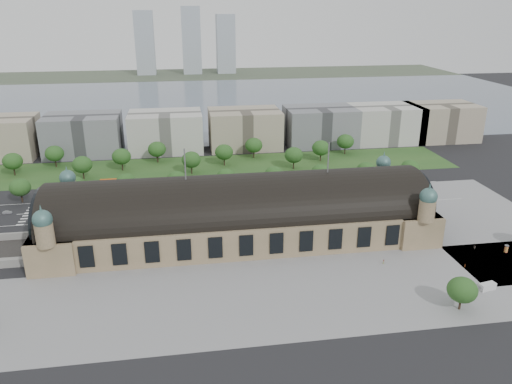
{
  "coord_description": "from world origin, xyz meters",
  "views": [
    {
      "loc": [
        -21.1,
        -178.34,
        87.1
      ],
      "look_at": [
        8.68,
        12.93,
        14.0
      ],
      "focal_mm": 35.0,
      "sensor_mm": 36.0,
      "label": 1
    }
  ],
  "objects": [
    {
      "name": "grass_belt",
      "position": [
        -15.0,
        93.0,
        0.0
      ],
      "size": [
        300.0,
        45.0,
        0.1
      ],
      "primitive_type": "cube",
      "color": "#274F1F",
      "rests_on": "ground"
    },
    {
      "name": "ground",
      "position": [
        0.0,
        0.0,
        0.0
      ],
      "size": [
        900.0,
        900.0,
        0.0
      ],
      "primitive_type": "plane",
      "color": "black",
      "rests_on": "ground"
    },
    {
      "name": "lake",
      "position": [
        0.0,
        298.0,
        0.0
      ],
      "size": [
        700.0,
        320.0,
        0.08
      ],
      "primitive_type": "cube",
      "color": "slate",
      "rests_on": "ground"
    },
    {
      "name": "tree_row_3",
      "position": [
        -48.0,
        53.0,
        7.43
      ],
      "size": [
        9.6,
        9.6,
        11.52
      ],
      "color": "#2D2116",
      "rests_on": "ground"
    },
    {
      "name": "petrol_station",
      "position": [
        -53.91,
        65.28,
        2.95
      ],
      "size": [
        14.0,
        13.0,
        5.05
      ],
      "color": "#C54D0B",
      "rests_on": "ground"
    },
    {
      "name": "tree_row_7",
      "position": [
        48.0,
        53.0,
        7.43
      ],
      "size": [
        9.6,
        9.6,
        11.52
      ],
      "color": "#2D2116",
      "rests_on": "ground"
    },
    {
      "name": "traffic_car_1",
      "position": [
        -98.89,
        39.74,
        0.64
      ],
      "size": [
        3.95,
        1.55,
        1.28
      ],
      "primitive_type": "imported",
      "rotation": [
        0.0,
        0.0,
        1.62
      ],
      "color": "gray",
      "rests_on": "ground"
    },
    {
      "name": "tree_belt_11",
      "position": [
        79.0,
        107.0,
        8.05
      ],
      "size": [
        10.4,
        10.4,
        12.48
      ],
      "color": "#2D2116",
      "rests_on": "ground"
    },
    {
      "name": "far_shore",
      "position": [
        0.0,
        498.0,
        0.0
      ],
      "size": [
        700.0,
        120.0,
        0.14
      ],
      "primitive_type": "cube",
      "color": "#44513D",
      "rests_on": "ground"
    },
    {
      "name": "road_slab",
      "position": [
        -20.0,
        38.0,
        0.0
      ],
      "size": [
        260.0,
        26.0,
        0.1
      ],
      "primitive_type": "cube",
      "color": "black",
      "rests_on": "ground"
    },
    {
      "name": "tree_row_6",
      "position": [
        24.0,
        53.0,
        7.43
      ],
      "size": [
        9.6,
        9.6,
        11.52
      ],
      "color": "#2D2116",
      "rests_on": "ground"
    },
    {
      "name": "van_south",
      "position": [
        74.51,
        -51.16,
        1.14
      ],
      "size": [
        5.83,
        3.22,
        2.39
      ],
      "rotation": [
        0.0,
        0.0,
        0.19
      ],
      "color": "silver",
      "rests_on": "ground"
    },
    {
      "name": "tree_row_1",
      "position": [
        -96.0,
        53.0,
        7.43
      ],
      "size": [
        9.6,
        9.6,
        11.52
      ],
      "color": "#2D2116",
      "rests_on": "ground"
    },
    {
      "name": "pedestrian_1",
      "position": [
        75.41,
        -36.7,
        0.83
      ],
      "size": [
        0.64,
        0.72,
        1.66
      ],
      "primitive_type": "imported",
      "rotation": [
        0.0,
        0.0,
        1.06
      ],
      "color": "gray",
      "rests_on": "ground"
    },
    {
      "name": "traffic_car_5",
      "position": [
        47.57,
        48.9,
        0.65
      ],
      "size": [
        4.08,
        1.76,
        1.31
      ],
      "primitive_type": "imported",
      "rotation": [
        0.0,
        0.0,
        1.67
      ],
      "color": "#585A60",
      "rests_on": "ground"
    },
    {
      "name": "office_3",
      "position": [
        -30.0,
        133.0,
        12.0
      ],
      "size": [
        45.0,
        32.0,
        24.0
      ],
      "primitive_type": "cube",
      "color": "beige",
      "rests_on": "ground"
    },
    {
      "name": "tree_belt_6",
      "position": [
        -16.0,
        83.0,
        8.05
      ],
      "size": [
        10.4,
        10.4,
        12.48
      ],
      "color": "#2D2116",
      "rests_on": "ground"
    },
    {
      "name": "tree_row_5",
      "position": [
        0.0,
        53.0,
        7.43
      ],
      "size": [
        9.6,
        9.6,
        11.52
      ],
      "color": "#2D2116",
      "rests_on": "ground"
    },
    {
      "name": "office_7",
      "position": [
        155.0,
        133.0,
        12.0
      ],
      "size": [
        45.0,
        32.0,
        24.0
      ],
      "primitive_type": "cube",
      "color": "tan",
      "rests_on": "ground"
    },
    {
      "name": "tree_belt_1",
      "position": [
        -111.0,
        95.0,
        8.05
      ],
      "size": [
        10.4,
        10.4,
        12.48
      ],
      "color": "#2D2116",
      "rests_on": "ground"
    },
    {
      "name": "traffic_car_2",
      "position": [
        -52.1,
        32.72,
        0.71
      ],
      "size": [
        5.32,
        2.84,
        1.42
      ],
      "primitive_type": "imported",
      "rotation": [
        0.0,
        0.0,
        -1.48
      ],
      "color": "black",
      "rests_on": "ground"
    },
    {
      "name": "tree_belt_4",
      "position": [
        -54.0,
        95.0,
        8.05
      ],
      "size": [
        10.4,
        10.4,
        12.48
      ],
      "color": "#2D2116",
      "rests_on": "ground"
    },
    {
      "name": "tree_row_9",
      "position": [
        96.0,
        53.0,
        7.43
      ],
      "size": [
        9.6,
        9.6,
        11.52
      ],
      "color": "#2D2116",
      "rests_on": "ground"
    },
    {
      "name": "office_2",
      "position": [
        -80.0,
        133.0,
        12.0
      ],
      "size": [
        45.0,
        32.0,
        24.0
      ],
      "primitive_type": "cube",
      "color": "slate",
      "rests_on": "ground"
    },
    {
      "name": "parked_car_6",
      "position": [
        -28.66,
        25.0,
        0.64
      ],
      "size": [
        4.53,
        4.19,
        1.28
      ],
      "primitive_type": "imported",
      "rotation": [
        0.0,
        0.0,
        -0.88
      ],
      "color": "black",
      "rests_on": "ground"
    },
    {
      "name": "pedestrian_4",
      "position": [
        64.16,
        -57.28,
        0.94
      ],
      "size": [
        1.31,
        1.09,
        1.88
      ],
      "primitive_type": "imported",
      "rotation": [
        0.0,
        0.0,
        3.7
      ],
      "color": "gray",
      "rests_on": "ground"
    },
    {
      "name": "tree_row_8",
      "position": [
        72.0,
        53.0,
        7.43
      ],
      "size": [
        9.6,
        9.6,
        11.52
      ],
      "color": "#2D2116",
      "rests_on": "ground"
    },
    {
      "name": "bus_west",
      "position": [
        -24.22,
        27.0,
        1.59
      ],
      "size": [
        11.59,
        3.53,
        3.18
      ],
      "primitive_type": "imported",
      "rotation": [
        0.0,
        0.0,
        1.5
      ],
      "color": "#C0481E",
      "rests_on": "ground"
    },
    {
      "name": "office_6",
      "position": [
        115.0,
        133.0,
        12.0
      ],
      "size": [
        45.0,
        32.0,
        24.0
      ],
      "primitive_type": "cube",
      "color": "beige",
      "rests_on": "ground"
    },
    {
      "name": "traffic_car_4",
      "position": [
        -10.56,
        34.97,
        0.81
      ],
      "size": [
        4.8,
        2.07,
        1.62
      ],
      "primitive_type": "imported",
      "rotation": [
        0.0,
        0.0,
        -1.6
      ],
      "color": "#1A254B",
      "rests_on": "ground"
    },
    {
      "name": "tree_belt_7",
      "position": [
        3.0,
        95.0,
        8.05
      ],
      "size": [
        10.4,
        10.4,
        12.48
      ],
      "color": "#2D2116",
      "rests_on": "ground"
    },
    {
      "name": "far_tower_left",
      "position": [
        -60.0,
        508.0,
        40.0
      ],
      "size": [
        24.0,
        24.0,
        80.0
      ],
      "primitive_type": "cube",
      "color": "#9EA8B2",
      "rests_on": "ground"
    },
    {
      "name": "far_tower_right",
      "position": [
        45.0,
        508.0,
        37.5
      ],
      "size": [
        24.0,
        24.0,
        75.0
      ],
      "primitive_type": "cube",
      "color": "#9EA8B2",
      "rests_on": "ground"
    },
    {
      "name": "bus_mid",
      "position": [
        8.24,
        27.0,
        1.64
      ],
      "size": [
        11.98,
        3.82,
        3.28
      ],
      "primitive_type": "imported",
      "rotation": [
        0.0,
        0.0,
        1.66
      ],
      "color": "beige",
      "rests_on": "ground"
    },
    {
      "name": "advertising_column",
      "position": [
        96.96,
        -28.16,
        1.53
      ],
      "size": [
        1.55,
        1.55,
        2.94
      ],
      "color": "#DF374F",
      "rests_on": "ground"
    },
    {
      "name": "parked_car_5",
      "position": [
        -49.37,
        25.0,
        0.78
      ],
      "size": [
        6.06,
        5.39,
        1.56
      ],
      "primitive_type": "imported",
      "rotation": [
        0.0,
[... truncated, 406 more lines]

